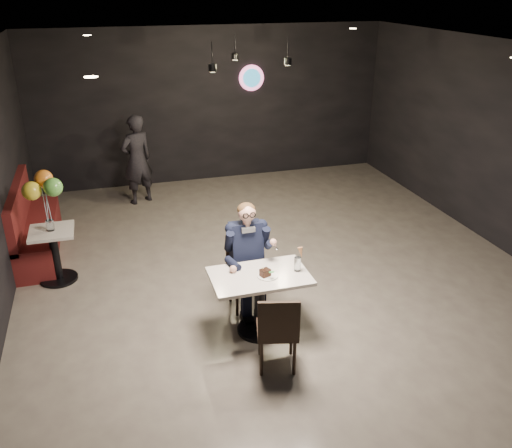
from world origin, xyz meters
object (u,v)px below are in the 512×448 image
object	(u,v)px
seated_man	(247,255)
main_table	(260,303)
sundae_glass	(297,264)
chair_far	(247,274)
booth_bench	(35,219)
balloon_vase	(50,225)
chair_near	(277,328)
side_table	(56,257)
passerby	(137,160)

from	to	relation	value
seated_man	main_table	bearing A→B (deg)	-90.00
sundae_glass	chair_far	bearing A→B (deg)	127.01
booth_bench	balloon_vase	bearing A→B (deg)	-73.30
chair_near	side_table	world-z (taller)	chair_near
seated_man	balloon_vase	distance (m)	2.67
chair_far	sundae_glass	size ratio (longest dim) A/B	5.43
sundae_glass	balloon_vase	xyz separation A→B (m)	(-2.74, 1.93, -0.01)
seated_man	sundae_glass	distance (m)	0.73
seated_man	sundae_glass	world-z (taller)	seated_man
main_table	passerby	distance (m)	4.62
chair_near	passerby	xyz separation A→B (m)	(-0.95, 5.13, 0.35)
balloon_vase	passerby	distance (m)	2.92
main_table	chair_near	bearing A→B (deg)	-90.00
chair_near	seated_man	bearing A→B (deg)	104.36
booth_bench	passerby	xyz separation A→B (m)	(1.65, 1.60, 0.28)
side_table	main_table	bearing A→B (deg)	-39.60
chair_far	balloon_vase	world-z (taller)	chair_far
balloon_vase	booth_bench	bearing A→B (deg)	106.70
chair_far	seated_man	distance (m)	0.26
main_table	sundae_glass	distance (m)	0.63
main_table	chair_far	distance (m)	0.56
side_table	chair_far	bearing A→B (deg)	-30.46
balloon_vase	sundae_glass	bearing A→B (deg)	-35.22
chair_near	sundae_glass	size ratio (longest dim) A/B	5.43
chair_far	seated_man	size ratio (longest dim) A/B	0.64
main_table	side_table	bearing A→B (deg)	140.40
chair_far	passerby	xyz separation A→B (m)	(-0.95, 3.95, 0.35)
chair_far	main_table	bearing A→B (deg)	-90.00
main_table	seated_man	bearing A→B (deg)	90.00
main_table	chair_far	size ratio (longest dim) A/B	1.20
sundae_glass	passerby	xyz separation A→B (m)	(-1.39, 4.53, -0.02)
seated_man	passerby	size ratio (longest dim) A/B	0.89
passerby	chair_near	bearing A→B (deg)	75.58
chair_near	sundae_glass	xyz separation A→B (m)	(0.44, 0.61, 0.37)
main_table	chair_near	world-z (taller)	chair_near
chair_near	booth_bench	world-z (taller)	booth_bench
seated_man	side_table	world-z (taller)	seated_man
sundae_glass	passerby	world-z (taller)	passerby
main_table	balloon_vase	xyz separation A→B (m)	(-2.30, 1.90, 0.45)
chair_far	chair_near	xyz separation A→B (m)	(0.00, -1.19, 0.00)
seated_man	booth_bench	bearing A→B (deg)	137.86
sundae_glass	balloon_vase	distance (m)	3.35
sundae_glass	booth_bench	distance (m)	4.23
chair_near	sundae_glass	bearing A→B (deg)	68.58
sundae_glass	balloon_vase	size ratio (longest dim) A/B	1.14
main_table	side_table	world-z (taller)	main_table
sundae_glass	seated_man	bearing A→B (deg)	127.01
main_table	booth_bench	size ratio (longest dim) A/B	0.52
sundae_glass	chair_near	bearing A→B (deg)	-125.78
main_table	chair_near	xyz separation A→B (m)	(0.00, -0.64, 0.09)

